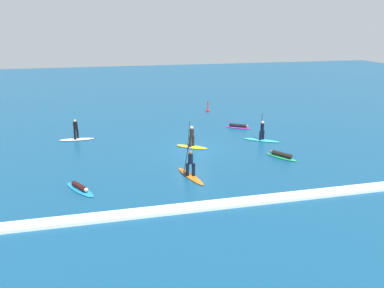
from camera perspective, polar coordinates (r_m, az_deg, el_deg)
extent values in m
plane|color=navy|center=(29.03, 0.00, -0.94)|extent=(120.00, 120.00, 0.00)
ellipsoid|color=#23B266|center=(28.19, 13.64, -1.97)|extent=(1.92, 2.46, 0.10)
cylinder|color=black|center=(28.09, 13.76, -1.57)|extent=(1.15, 1.48, 0.34)
sphere|color=#A37556|center=(28.50, 12.22, -1.12)|extent=(0.28, 0.28, 0.20)
ellipsoid|color=purple|center=(35.43, 7.16, 2.58)|extent=(2.42, 1.89, 0.08)
cylinder|color=black|center=(35.39, 7.09, 2.88)|extent=(1.49, 1.09, 0.30)
sphere|color=#A37556|center=(35.22, 8.54, 2.78)|extent=(0.33, 0.33, 0.24)
ellipsoid|color=#33C6CC|center=(31.86, 10.72, 0.59)|extent=(2.91, 2.26, 0.09)
cylinder|color=black|center=(31.85, 10.97, 1.41)|extent=(0.29, 0.29, 0.80)
cylinder|color=black|center=(31.61, 10.57, 1.31)|extent=(0.29, 0.29, 0.80)
cylinder|color=black|center=(31.54, 10.84, 2.57)|extent=(0.41, 0.41, 0.59)
sphere|color=beige|center=(31.43, 10.89, 3.32)|extent=(0.36, 0.36, 0.26)
cylinder|color=black|center=(31.80, 10.66, 2.68)|extent=(0.32, 0.44, 2.12)
cube|color=black|center=(32.09, 10.55, 0.93)|extent=(0.16, 0.20, 0.32)
ellipsoid|color=yellow|center=(29.61, -0.04, -0.43)|extent=(2.60, 2.10, 0.11)
cylinder|color=black|center=(29.55, 0.18, 0.47)|extent=(0.28, 0.28, 0.81)
cylinder|color=black|center=(29.38, -0.26, 0.36)|extent=(0.28, 0.28, 0.81)
cylinder|color=black|center=(29.25, -0.04, 1.74)|extent=(0.46, 0.46, 0.62)
sphere|color=beige|center=(29.13, -0.04, 2.56)|extent=(0.35, 0.35, 0.25)
cylinder|color=black|center=(29.09, -0.51, 1.48)|extent=(0.27, 0.37, 2.05)
cube|color=black|center=(29.39, -0.50, -0.34)|extent=(0.16, 0.20, 0.32)
ellipsoid|color=white|center=(33.03, -17.43, 0.70)|extent=(2.91, 0.81, 0.10)
cylinder|color=black|center=(32.77, -17.69, 1.36)|extent=(0.18, 0.18, 0.80)
cylinder|color=black|center=(33.04, -17.31, 1.54)|extent=(0.18, 0.18, 0.80)
cylinder|color=black|center=(32.71, -17.62, 2.69)|extent=(0.37, 0.37, 0.68)
sphere|color=beige|center=(32.60, -17.70, 3.45)|extent=(0.23, 0.23, 0.22)
ellipsoid|color=#1E8CD1|center=(23.26, -16.97, -6.76)|extent=(2.11, 2.74, 0.09)
cylinder|color=#381414|center=(23.21, -17.08, -6.27)|extent=(0.98, 1.27, 0.31)
sphere|color=beige|center=(22.57, -16.09, -6.84)|extent=(0.36, 0.36, 0.26)
ellipsoid|color=orange|center=(24.08, -0.23, -5.00)|extent=(1.43, 3.22, 0.10)
cylinder|color=black|center=(23.89, 0.24, -3.98)|extent=(0.27, 0.27, 0.84)
cylinder|color=black|center=(23.90, -0.70, -3.97)|extent=(0.27, 0.27, 0.84)
cylinder|color=black|center=(23.63, -0.23, -2.33)|extent=(0.39, 0.39, 0.63)
sphere|color=brown|center=(23.47, -0.24, -1.32)|extent=(0.32, 0.32, 0.25)
cylinder|color=black|center=(23.67, -0.95, -2.57)|extent=(0.42, 0.16, 2.06)
cube|color=black|center=(24.04, -0.94, -4.76)|extent=(0.21, 0.11, 0.32)
sphere|color=red|center=(41.52, 2.47, 5.13)|extent=(0.36, 0.36, 0.36)
cylinder|color=red|center=(41.40, 2.48, 5.85)|extent=(0.11, 0.11, 1.25)
cube|color=white|center=(20.68, 5.89, -9.12)|extent=(23.72, 0.90, 0.18)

